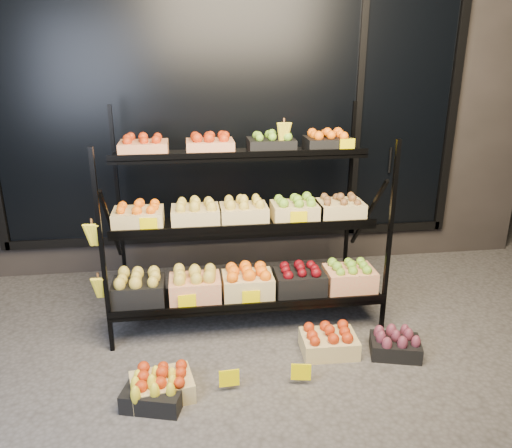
{
  "coord_description": "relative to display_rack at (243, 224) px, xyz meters",
  "views": [
    {
      "loc": [
        -0.41,
        -3.07,
        2.09
      ],
      "look_at": [
        0.09,
        0.55,
        0.8
      ],
      "focal_mm": 35.0,
      "sensor_mm": 36.0,
      "label": 1
    }
  ],
  "objects": [
    {
      "name": "ground",
      "position": [
        0.01,
        -0.6,
        -0.79
      ],
      "size": [
        24.0,
        24.0,
        0.0
      ],
      "primitive_type": "plane",
      "color": "#514F4C",
      "rests_on": "ground"
    },
    {
      "name": "building",
      "position": [
        0.01,
        1.99,
        0.96
      ],
      "size": [
        6.0,
        2.08,
        3.5
      ],
      "color": "#2D2826",
      "rests_on": "ground"
    },
    {
      "name": "display_rack",
      "position": [
        0.0,
        0.0,
        0.0
      ],
      "size": [
        2.18,
        1.02,
        1.66
      ],
      "color": "black",
      "rests_on": "ground"
    },
    {
      "name": "tag_floor_a",
      "position": [
        -0.2,
        -1.0,
        -0.73
      ],
      "size": [
        0.13,
        0.01,
        0.12
      ],
      "primitive_type": "cube",
      "color": "#EBD300",
      "rests_on": "ground"
    },
    {
      "name": "tag_floor_b",
      "position": [
        0.26,
        -1.0,
        -0.73
      ],
      "size": [
        0.13,
        0.01,
        0.12
      ],
      "primitive_type": "cube",
      "color": "#EBD300",
      "rests_on": "ground"
    },
    {
      "name": "floor_crate_left",
      "position": [
        -0.63,
        -0.99,
        -0.7
      ],
      "size": [
        0.43,
        0.34,
        0.2
      ],
      "rotation": [
        0.0,
        0.0,
        0.18
      ],
      "color": "#DBC57E",
      "rests_on": "ground"
    },
    {
      "name": "floor_crate_midleft",
      "position": [
        -0.67,
        -1.05,
        -0.7
      ],
      "size": [
        0.42,
        0.36,
        0.19
      ],
      "rotation": [
        0.0,
        0.0,
        -0.28
      ],
      "color": "black",
      "rests_on": "ground"
    },
    {
      "name": "floor_crate_midright",
      "position": [
        0.55,
        -0.66,
        -0.69
      ],
      "size": [
        0.4,
        0.3,
        0.2
      ],
      "rotation": [
        0.0,
        0.0,
        -0.03
      ],
      "color": "#DBC57E",
      "rests_on": "ground"
    },
    {
      "name": "floor_crate_right",
      "position": [
        1.01,
        -0.75,
        -0.7
      ],
      "size": [
        0.4,
        0.34,
        0.18
      ],
      "rotation": [
        0.0,
        0.0,
        -0.27
      ],
      "color": "black",
      "rests_on": "ground"
    }
  ]
}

